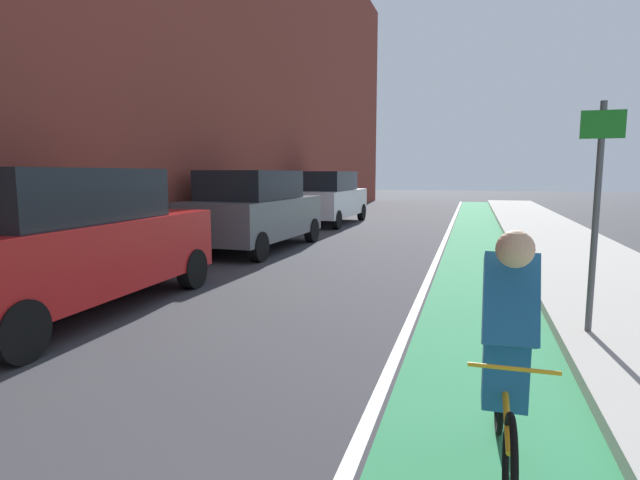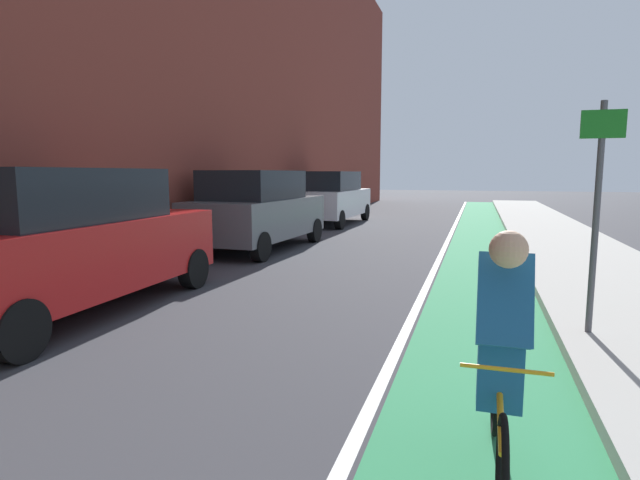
% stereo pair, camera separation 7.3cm
% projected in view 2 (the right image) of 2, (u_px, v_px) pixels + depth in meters
% --- Properties ---
extents(ground_plane, '(92.12, 92.12, 0.00)m').
position_uv_depth(ground_plane, '(365.00, 249.00, 12.91)').
color(ground_plane, '#38383D').
extents(bike_lane_paint, '(1.60, 41.87, 0.00)m').
position_uv_depth(bike_lane_paint, '(481.00, 243.00, 13.97)').
color(bike_lane_paint, '#2D8451').
rests_on(bike_lane_paint, ground).
extents(lane_divider_stripe, '(0.12, 41.87, 0.00)m').
position_uv_depth(lane_divider_stripe, '(447.00, 242.00, 14.24)').
color(lane_divider_stripe, white).
rests_on(lane_divider_stripe, ground).
extents(sidewalk_right, '(2.66, 41.87, 0.14)m').
position_uv_depth(sidewalk_right, '(566.00, 244.00, 13.33)').
color(sidewalk_right, '#A8A59E').
rests_on(sidewalk_right, ground).
extents(building_facade_left, '(4.15, 41.87, 12.65)m').
position_uv_depth(building_facade_left, '(208.00, 29.00, 15.56)').
color(building_facade_left, brown).
rests_on(building_facade_left, ground).
extents(parked_suv_red, '(1.99, 4.65, 1.98)m').
position_uv_depth(parked_suv_red, '(69.00, 240.00, 6.88)').
color(parked_suv_red, red).
rests_on(parked_suv_red, ground).
extents(parked_suv_gray, '(2.14, 4.56, 1.98)m').
position_uv_depth(parked_suv_gray, '(257.00, 209.00, 12.72)').
color(parked_suv_gray, '#595B60').
rests_on(parked_suv_gray, ground).
extents(parked_suv_white, '(2.00, 4.80, 1.98)m').
position_uv_depth(parked_suv_white, '(332.00, 197.00, 19.18)').
color(parked_suv_white, silver).
rests_on(parked_suv_white, ground).
extents(cyclist_mid, '(0.48, 1.67, 1.59)m').
position_uv_depth(cyclist_mid, '(502.00, 345.00, 3.19)').
color(cyclist_mid, black).
rests_on(cyclist_mid, ground).
extents(street_sign_post, '(0.44, 0.07, 2.54)m').
position_uv_depth(street_sign_post, '(598.00, 197.00, 5.52)').
color(street_sign_post, '#4C4C51').
rests_on(street_sign_post, sidewalk_right).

